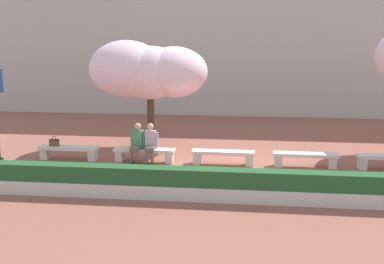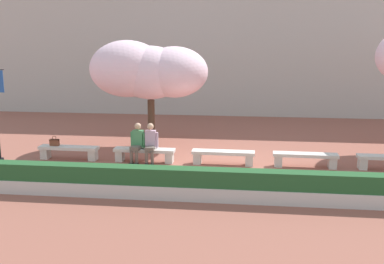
% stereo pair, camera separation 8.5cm
% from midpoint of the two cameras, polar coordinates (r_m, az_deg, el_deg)
% --- Properties ---
extents(ground_plane, '(100.00, 100.00, 0.00)m').
position_cam_midpoint_polar(ground_plane, '(14.53, 3.80, -4.12)').
color(ground_plane, '#8E5142').
extents(building_facade, '(28.00, 4.00, 8.42)m').
position_cam_midpoint_polar(building_facade, '(25.11, 5.22, 12.33)').
color(building_facade, '#B7B2A8').
rests_on(building_facade, ground).
extents(stone_bench_west_end, '(2.01, 0.46, 0.45)m').
position_cam_midpoint_polar(stone_bench_west_end, '(15.55, -15.55, -2.28)').
color(stone_bench_west_end, beige).
rests_on(stone_bench_west_end, ground).
extents(stone_bench_near_west, '(2.01, 0.46, 0.45)m').
position_cam_midpoint_polar(stone_bench_near_west, '(14.78, -6.23, -2.64)').
color(stone_bench_near_west, beige).
rests_on(stone_bench_near_west, ground).
extents(stone_bench_center, '(2.01, 0.46, 0.45)m').
position_cam_midpoint_polar(stone_bench_center, '(14.44, 3.81, -2.94)').
color(stone_bench_center, beige).
rests_on(stone_bench_center, ground).
extents(stone_bench_near_east, '(2.01, 0.46, 0.45)m').
position_cam_midpoint_polar(stone_bench_near_east, '(14.56, 14.02, -3.16)').
color(stone_bench_near_east, beige).
rests_on(stone_bench_near_east, ground).
extents(person_seated_left, '(0.51, 0.72, 1.29)m').
position_cam_midpoint_polar(person_seated_left, '(14.69, -7.15, -1.19)').
color(person_seated_left, black).
rests_on(person_seated_left, ground).
extents(person_seated_right, '(0.51, 0.70, 1.29)m').
position_cam_midpoint_polar(person_seated_right, '(14.59, -5.48, -1.24)').
color(person_seated_right, black).
rests_on(person_seated_right, ground).
extents(handbag, '(0.30, 0.15, 0.34)m').
position_cam_midpoint_polar(handbag, '(15.70, -17.25, -1.24)').
color(handbag, brown).
rests_on(handbag, stone_bench_west_end).
extents(cherry_tree_main, '(4.37, 2.69, 3.92)m').
position_cam_midpoint_polar(cherry_tree_main, '(16.76, -5.66, 7.70)').
color(cherry_tree_main, '#473323').
rests_on(cherry_tree_main, ground).
extents(planter_hedge_foreground, '(14.79, 0.50, 0.80)m').
position_cam_midpoint_polar(planter_hedge_foreground, '(11.31, 3.00, -6.76)').
color(planter_hedge_foreground, beige).
rests_on(planter_hedge_foreground, ground).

